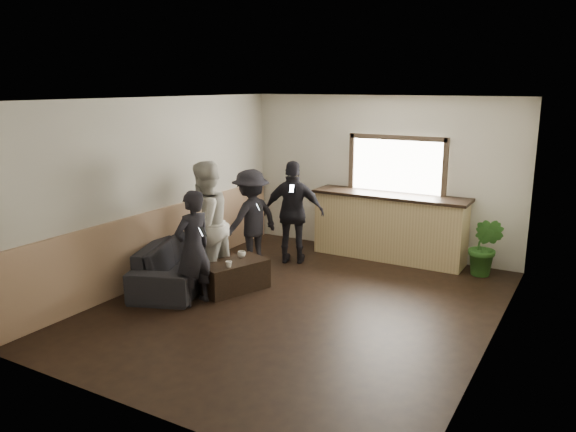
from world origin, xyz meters
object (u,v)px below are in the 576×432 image
Objects in this scene: cup_b at (229,264)px; person_d at (294,212)px; cup_a at (242,254)px; potted_plant at (485,247)px; person_a at (193,248)px; sofa at (181,261)px; bar_counter at (390,222)px; person_b at (205,225)px; person_c at (251,219)px; coffee_table at (233,276)px.

person_d reaches higher than cup_b.
potted_plant is (3.11, 2.25, -0.00)m from cup_a.
sofa is at bearing -117.43° from person_a.
person_a is (0.76, -0.62, 0.47)m from sofa.
bar_counter is 3.32m from person_b.
sofa is 2.07m from person_d.
cup_a is at bearing 124.81° from person_b.
person_d is at bearing -53.21° from sofa.
person_b is at bearing -125.42° from bar_counter.
person_c is at bearing -139.24° from bar_counter.
person_a is (-0.15, -0.94, 0.32)m from cup_a.
coffee_table is at bearing 179.35° from person_a.
person_d is (0.51, 0.54, 0.06)m from person_c.
potted_plant is at bearing 174.92° from person_d.
sofa is at bearing -80.39° from person_b.
person_b is at bearing 12.11° from person_c.
cup_a is at bearing -144.09° from potted_plant.
coffee_table is at bearing 36.02° from person_c.
cup_a is 0.97m from person_c.
coffee_table is 8.20× the size of cup_a.
bar_counter reaches higher than sofa.
person_c is 0.94× the size of person_d.
sofa is 4.77m from potted_plant.
coffee_table is at bearing 112.78° from cup_b.
potted_plant is (3.10, 2.49, 0.26)m from coffee_table.
person_b is at bearing -174.98° from coffee_table.
bar_counter is 3.64m from sofa.
person_d reaches higher than potted_plant.
person_c reaches higher than person_a.
person_a is 0.92× the size of person_d.
person_c is at bearing -46.45° from sofa.
cup_a is (-0.01, 0.24, 0.27)m from coffee_table.
person_c is (0.53, 1.16, 0.49)m from sofa.
person_b reaches higher than coffee_table.
cup_b reaches higher than coffee_table.
potted_plant is 3.78m from person_c.
sofa is 1.40× the size of person_a.
person_a is at bearing 28.90° from person_b.
person_d is at bearing 164.03° from person_b.
person_a is at bearing 23.77° from person_c.
bar_counter reaches higher than person_b.
person_c reaches higher than potted_plant.
cup_a is at bearing 91.52° from coffee_table.
sofa is 1.09m from person_a.
person_d is (0.12, 1.61, 0.66)m from coffee_table.
cup_a is at bearing 102.61° from cup_b.
coffee_table is 10.46× the size of cup_b.
person_a reaches higher than cup_a.
person_b is 1.16× the size of person_c.
person_a is 0.98× the size of person_c.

